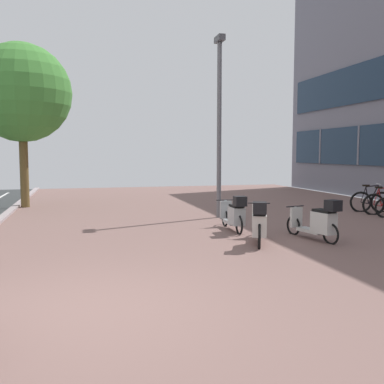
% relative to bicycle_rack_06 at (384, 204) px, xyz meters
% --- Properties ---
extents(ground, '(21.00, 40.00, 0.13)m').
position_rel_bicycle_rack_06_xyz_m(ground, '(-7.97, -6.38, -0.37)').
color(ground, black).
extents(bicycle_rack_06, '(1.35, 0.54, 1.00)m').
position_rel_bicycle_rack_06_xyz_m(bicycle_rack_06, '(0.00, 0.00, 0.00)').
color(bicycle_rack_06, black).
rests_on(bicycle_rack_06, ground).
extents(bicycle_rack_07, '(1.35, 0.58, 1.00)m').
position_rel_bicycle_rack_06_xyz_m(bicycle_rack_07, '(0.05, 0.70, 0.00)').
color(bicycle_rack_07, black).
rests_on(bicycle_rack_07, ground).
extents(scooter_near, '(0.52, 1.74, 0.96)m').
position_rel_bicycle_rack_06_xyz_m(scooter_near, '(-5.71, -1.57, 0.08)').
color(scooter_near, black).
rests_on(scooter_near, ground).
extents(scooter_mid, '(0.68, 1.70, 1.00)m').
position_rel_bicycle_rack_06_xyz_m(scooter_mid, '(-4.29, -3.20, 0.10)').
color(scooter_mid, black).
rests_on(scooter_mid, ground).
extents(scooter_far, '(0.94, 1.74, 1.00)m').
position_rel_bicycle_rack_06_xyz_m(scooter_far, '(-5.73, -3.18, 0.10)').
color(scooter_far, black).
rests_on(scooter_far, ground).
extents(lamp_post, '(0.20, 0.52, 5.49)m').
position_rel_bicycle_rack_06_xyz_m(lamp_post, '(-5.34, 0.82, 2.71)').
color(lamp_post, slate).
rests_on(lamp_post, ground).
extents(street_tree, '(3.55, 3.55, 5.94)m').
position_rel_bicycle_rack_06_xyz_m(street_tree, '(-11.46, 5.09, 3.80)').
color(street_tree, brown).
rests_on(street_tree, ground).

